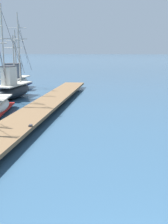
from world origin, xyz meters
name	(u,v)px	position (x,y,z in m)	size (l,w,h in m)	color
floating_dock	(42,107)	(-5.30, 13.34, 0.36)	(2.03, 24.23, 0.53)	brown
fishing_boat_0	(13,88)	(-8.77, 18.15, 0.78)	(1.98, 5.90, 6.64)	black
fishing_boat_1	(16,81)	(-10.36, 23.18, 0.76)	(2.09, 6.60, 6.97)	silver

